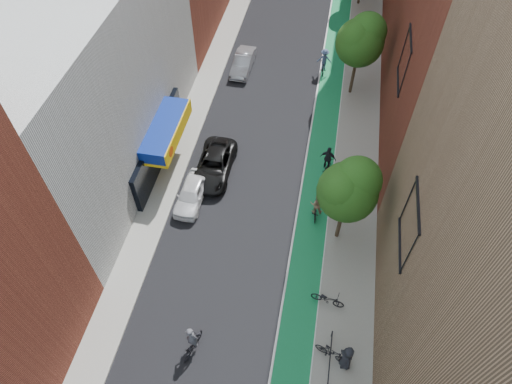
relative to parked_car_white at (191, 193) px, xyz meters
The scene contains 16 objects.
bike_lane 16.84m from the parked_car_white, 62.10° to the left, with size 2.00×68.00×0.01m, color #167D3B.
sidewalk_left 15.03m from the parked_car_white, 98.14° to the left, with size 2.00×68.00×0.15m, color gray.
sidewalk_right 18.14m from the parked_car_white, 55.10° to the left, with size 3.00×68.00×0.15m, color gray.
building_left_white 9.35m from the parked_car_white, 158.06° to the left, with size 8.00×20.00×12.00m, color silver.
tree_near 10.38m from the parked_car_white, ahead, with size 3.40×3.36×6.42m.
tree_mid 16.57m from the parked_car_white, 53.55° to the left, with size 3.55×3.53×6.74m.
parked_car_white is the anchor object (origin of this frame).
parked_car_black 2.79m from the parked_car_white, 71.99° to the left, with size 2.32×5.02×1.40m, color black.
parked_car_silver 14.40m from the parked_car_white, 88.30° to the left, with size 1.44×4.13×1.36m, color #989BA1.
cyclist_lead 9.79m from the parked_car_white, 73.90° to the right, with size 1.05×1.92×2.21m.
cyclist_lane_near 8.00m from the parked_car_white, ahead, with size 0.86×1.51×2.02m.
cyclist_lane_mid 9.32m from the parked_car_white, 26.19° to the left, with size 1.16×1.85×2.21m.
cyclist_lane_far 16.77m from the parked_car_white, 65.05° to the left, with size 1.23×1.72×2.18m.
parked_bike_near 10.88m from the parked_car_white, 31.52° to the right, with size 0.65×1.86×0.98m, color black.
parked_bike_mid 13.00m from the parked_car_white, 41.55° to the right, with size 0.51×1.81×1.09m, color black.
pedestrian 13.69m from the parked_car_white, 40.25° to the right, with size 0.92×0.60×1.88m, color black.
Camera 1 is at (3.61, -6.10, 23.53)m, focal length 32.00 mm.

